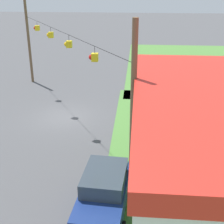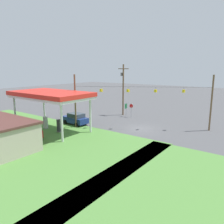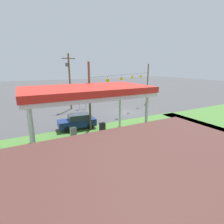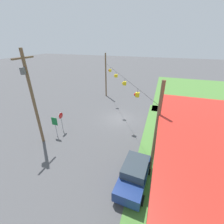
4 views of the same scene
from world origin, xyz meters
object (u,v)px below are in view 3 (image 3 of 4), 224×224
object	(u,v)px
gas_station_canopy	(87,92)
car_at_pumps_rear	(111,151)
gas_station_store	(120,193)
fuel_pump_far	(74,137)
fuel_pump_near	(102,132)
car_at_pumps_front	(78,121)
stop_sign_roadside	(85,99)
utility_pole_main	(69,79)
route_sign	(79,100)

from	to	relation	value
gas_station_canopy	car_at_pumps_rear	world-z (taller)	gas_station_canopy
gas_station_store	fuel_pump_far	bearing A→B (deg)	-92.82
fuel_pump_near	fuel_pump_far	xyz separation A→B (m)	(3.00, 0.00, 0.00)
gas_station_canopy	fuel_pump_far	world-z (taller)	gas_station_canopy
car_at_pumps_front	car_at_pumps_rear	size ratio (longest dim) A/B	0.90
stop_sign_roadside	utility_pole_main	distance (m)	4.29
utility_pole_main	route_sign	bearing A→B (deg)	145.99
stop_sign_roadside	fuel_pump_near	bearing A→B (deg)	-102.82
fuel_pump_near	utility_pole_main	bearing A→B (deg)	-92.87
car_at_pumps_front	stop_sign_roadside	bearing A→B (deg)	-111.08
gas_station_store	route_sign	xyz separation A→B (m)	(-5.49, -23.23, 0.07)
fuel_pump_near	fuel_pump_far	bearing A→B (deg)	0.00
utility_pole_main	car_at_pumps_front	bearing A→B (deg)	79.00
gas_station_store	utility_pole_main	xyz separation A→B (m)	(-4.20, -24.10, 3.61)
car_at_pumps_front	route_sign	size ratio (longest dim) A/B	1.87
gas_station_store	stop_sign_roadside	distance (m)	24.14
gas_station_canopy	stop_sign_roadside	distance (m)	14.91
stop_sign_roadside	car_at_pumps_front	bearing A→B (deg)	-114.99
stop_sign_roadside	utility_pole_main	world-z (taller)	utility_pole_main
car_at_pumps_front	route_sign	xyz separation A→B (m)	(-3.29, -9.49, 0.77)
fuel_pump_far	route_sign	bearing A→B (deg)	-109.97
utility_pole_main	fuel_pump_far	bearing A→B (deg)	75.71
gas_station_store	utility_pole_main	world-z (taller)	utility_pole_main
fuel_pump_far	gas_station_store	bearing A→B (deg)	87.18
fuel_pump_far	stop_sign_roadside	world-z (taller)	stop_sign_roadside
gas_station_store	fuel_pump_far	size ratio (longest dim) A/B	8.62
fuel_pump_near	stop_sign_roadside	size ratio (longest dim) A/B	0.71
gas_station_store	stop_sign_roadside	xyz separation A→B (m)	(-6.61, -23.22, 0.17)
fuel_pump_near	fuel_pump_far	distance (m)	3.00
gas_station_canopy	gas_station_store	bearing A→B (deg)	78.21
route_sign	stop_sign_roadside	bearing A→B (deg)	179.20
gas_station_canopy	car_at_pumps_rear	bearing A→B (deg)	92.43
car_at_pumps_front	stop_sign_roadside	size ratio (longest dim) A/B	1.80
gas_station_canopy	car_at_pumps_front	xyz separation A→B (m)	(-0.23, -4.33, -4.08)
fuel_pump_far	fuel_pump_near	bearing A→B (deg)	180.00
fuel_pump_far	car_at_pumps_front	xyz separation A→B (m)	(-1.73, -4.33, 0.09)
gas_station_store	utility_pole_main	size ratio (longest dim) A/B	1.63
car_at_pumps_rear	car_at_pumps_front	bearing A→B (deg)	91.88
fuel_pump_near	stop_sign_roadside	bearing A→B (deg)	-102.82
fuel_pump_near	car_at_pumps_front	size ratio (longest dim) A/B	0.40
fuel_pump_far	utility_pole_main	distance (m)	15.78
gas_station_canopy	car_at_pumps_front	bearing A→B (deg)	-92.99
gas_station_store	fuel_pump_near	xyz separation A→B (m)	(-3.47, -9.42, -0.80)
car_at_pumps_front	fuel_pump_far	bearing A→B (deg)	72.16
fuel_pump_far	utility_pole_main	world-z (taller)	utility_pole_main
gas_station_store	fuel_pump_far	xyz separation A→B (m)	(-0.46, -9.42, -0.80)
gas_station_store	car_at_pumps_front	xyz separation A→B (m)	(-2.19, -13.74, -0.71)
stop_sign_roadside	utility_pole_main	bearing A→B (deg)	159.87
car_at_pumps_rear	utility_pole_main	size ratio (longest dim) A/B	0.53
gas_station_store	car_at_pumps_rear	size ratio (longest dim) A/B	3.08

